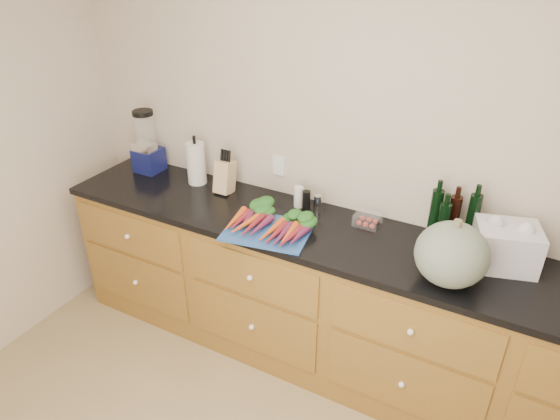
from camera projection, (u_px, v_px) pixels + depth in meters
The scene contains 15 objects.
wall_back at pixel (376, 156), 2.78m from camera, with size 4.10×0.05×2.60m, color beige.
cabinets at pixel (344, 308), 2.95m from camera, with size 3.60×0.64×0.90m.
countertop at pixel (350, 241), 2.72m from camera, with size 3.64×0.62×0.04m, color black.
cutting_board at pixel (268, 231), 2.76m from camera, with size 0.46×0.35×0.01m, color #29529C.
carrots at pixel (272, 222), 2.78m from camera, with size 0.46×0.34×0.07m.
squash at pixel (452, 254), 2.30m from camera, with size 0.34×0.34×0.31m, color #5B6B59.
blender_appliance at pixel (147, 145), 3.38m from camera, with size 0.17×0.17×0.43m.
paper_towel at pixel (196, 163), 3.24m from camera, with size 0.12×0.12×0.28m, color silver.
knife_block at pixel (225, 177), 3.14m from camera, with size 0.10×0.10×0.21m, color tan.
grinder_salt at pixel (299, 197), 2.98m from camera, with size 0.06×0.06×0.13m, color silver.
grinder_pepper at pixel (306, 200), 2.97m from camera, with size 0.05×0.05×0.12m, color black.
canister_chrome at pixel (318, 204), 2.94m from camera, with size 0.05×0.05×0.11m, color silver.
tomato_box at pixel (367, 220), 2.81m from camera, with size 0.14×0.11×0.07m, color white.
bottles at pixel (451, 219), 2.61m from camera, with size 0.25×0.13×0.30m.
grocery_bag at pixel (505, 246), 2.44m from camera, with size 0.29×0.24×0.22m, color white, non-canonical shape.
Camera 1 is at (0.75, -0.90, 2.40)m, focal length 32.00 mm.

